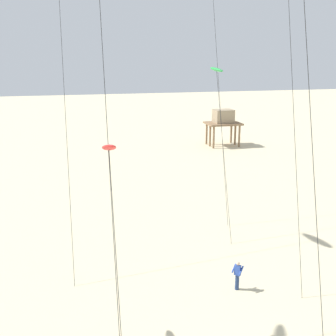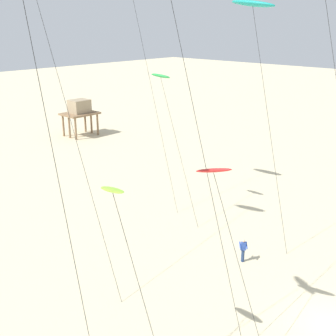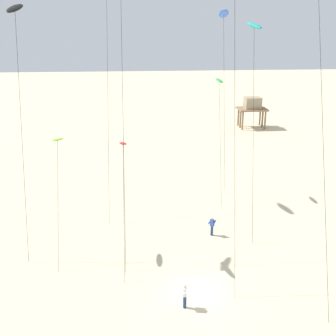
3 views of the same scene
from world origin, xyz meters
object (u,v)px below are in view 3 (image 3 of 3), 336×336
kite_green (219,82)px  kite_lime (58,142)px  stilt_house (252,106)px  kite_red (123,145)px  kite_flyer_nearest (185,296)px  kite_blue (224,15)px  kite_teal (254,27)px  kite_flyer_middle (212,226)px  kite_black (15,12)px

kite_green → kite_lime: 17.78m
kite_lime → stilt_house: (25.41, 37.46, -4.99)m
kite_green → kite_red: size_ratio=1.26×
kite_lime → kite_flyer_nearest: size_ratio=5.45×
kite_blue → kite_flyer_nearest: (-6.62, -22.98, -16.75)m
kite_teal → kite_flyer_nearest: kite_teal is taller
kite_teal → kite_blue: bearing=89.9°
kite_red → kite_teal: bearing=25.8°
kite_red → kite_lime: size_ratio=1.03×
kite_blue → kite_flyer_middle: size_ratio=10.97×
kite_green → kite_flyer_nearest: size_ratio=7.07×
kite_red → kite_blue: bearing=58.0°
kite_lime → stilt_house: kite_lime is taller
kite_red → kite_flyer_middle: (7.08, 2.59, -7.93)m
kite_flyer_nearest → kite_flyer_middle: same height
kite_blue → kite_flyer_middle: kite_blue is taller
kite_black → stilt_house: bearing=52.0°
kite_green → kite_flyer_nearest: bearing=-106.5°
kite_red → kite_flyer_nearest: kite_red is taller
kite_flyer_nearest → stilt_house: 48.77m
kite_lime → kite_teal: bearing=12.3°
kite_green → stilt_house: 30.16m
kite_black → kite_teal: (17.45, 1.48, -1.01)m
kite_red → kite_flyer_middle: 10.94m
kite_green → stilt_house: size_ratio=2.30×
kite_blue → stilt_house: 28.55m
kite_teal → kite_flyer_middle: 16.18m
kite_green → kite_blue: (1.05, 4.19, 6.26)m
kite_teal → kite_black: bearing=-175.1°
kite_green → kite_blue: 7.61m
kite_red → kite_black: bearing=154.3°
kite_red → kite_flyer_nearest: bearing=-60.7°
kite_flyer_middle → kite_green: bearing=77.5°
kite_red → kite_lime: kite_red is taller
kite_red → kite_flyer_nearest: (3.65, -6.51, -7.93)m
kite_lime → kite_flyer_nearest: bearing=-44.1°
kite_lime → kite_flyer_nearest: (8.43, -8.18, -7.80)m
kite_blue → kite_flyer_middle: bearing=-103.0°
kite_flyer_nearest → kite_lime: bearing=135.9°
stilt_house → kite_lime: bearing=-124.2°
kite_flyer_nearest → kite_flyer_middle: (3.42, 9.10, 0.00)m
kite_flyer_middle → stilt_house: size_ratio=0.33×
kite_green → kite_flyer_middle: kite_green is taller
kite_red → kite_lime: (-4.78, 1.67, -0.13)m
kite_black → kite_blue: bearing=36.6°
kite_red → kite_flyer_middle: bearing=20.1°
kite_black → kite_teal: bearing=4.9°
kite_flyer_nearest → kite_flyer_middle: size_ratio=1.00×
kite_lime → kite_red: bearing=-19.2°
kite_lime → stilt_house: bearing=55.8°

